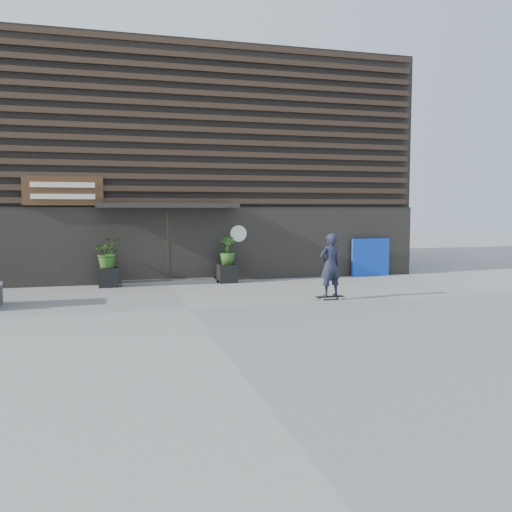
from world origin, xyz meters
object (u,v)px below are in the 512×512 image
object	(u,v)px
planter_pot_left	(109,277)
blue_tarp	(370,257)
skateboarder	(330,265)
planter_pot_right	(227,273)

from	to	relation	value
planter_pot_left	blue_tarp	xyz separation A→B (m)	(9.19, 0.30, 0.38)
planter_pot_left	skateboarder	xyz separation A→B (m)	(5.74, -4.10, 0.64)
planter_pot_right	planter_pot_left	bearing A→B (deg)	180.00
planter_pot_right	skateboarder	size ratio (longest dim) A/B	0.34
blue_tarp	planter_pot_left	bearing A→B (deg)	-178.56
skateboarder	planter_pot_right	bearing A→B (deg)	115.33
planter_pot_left	planter_pot_right	world-z (taller)	same
planter_pot_left	blue_tarp	distance (m)	9.20
blue_tarp	skateboarder	size ratio (longest dim) A/B	0.81
blue_tarp	skateboarder	xyz separation A→B (m)	(-3.45, -4.40, 0.25)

